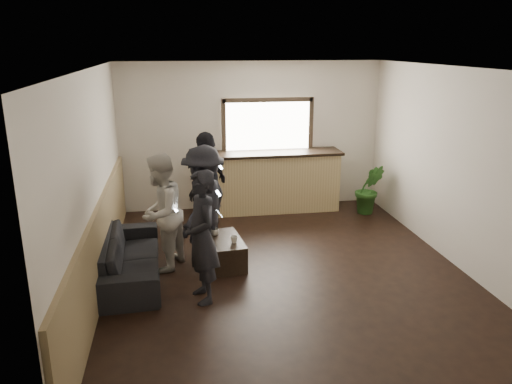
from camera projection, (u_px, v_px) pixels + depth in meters
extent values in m
cube|color=black|center=(284.00, 270.00, 7.10)|extent=(5.00, 6.00, 0.01)
cube|color=silver|center=(288.00, 68.00, 6.30)|extent=(5.00, 6.00, 0.01)
cube|color=beige|center=(252.00, 136.00, 9.54)|extent=(5.00, 0.01, 2.80)
cube|color=beige|center=(371.00, 272.00, 3.87)|extent=(5.00, 0.01, 2.80)
cube|color=beige|center=(93.00, 184.00, 6.31)|extent=(0.01, 6.00, 2.80)
cube|color=beige|center=(457.00, 168.00, 7.09)|extent=(0.01, 6.00, 2.80)
cube|color=#998156|center=(102.00, 246.00, 6.56)|extent=(0.06, 5.90, 1.10)
cube|color=tan|center=(270.00, 183.00, 9.53)|extent=(2.60, 0.60, 1.10)
cube|color=black|center=(270.00, 153.00, 9.36)|extent=(2.70, 0.68, 0.05)
cube|color=white|center=(267.00, 126.00, 9.49)|extent=(1.60, 0.06, 0.90)
cube|color=#3F3326|center=(268.00, 100.00, 9.32)|extent=(1.72, 0.08, 0.08)
cube|color=#3F3326|center=(224.00, 127.00, 9.33)|extent=(0.08, 0.08, 1.06)
cube|color=#3F3326|center=(311.00, 125.00, 9.59)|extent=(0.08, 0.08, 1.06)
imported|color=black|center=(129.00, 257.00, 6.83)|extent=(0.89, 2.08, 0.60)
cube|color=black|center=(224.00, 251.00, 7.26)|extent=(0.59, 0.93, 0.39)
imported|color=silver|center=(215.00, 232.00, 7.33)|extent=(0.18, 0.18, 0.10)
imported|color=silver|center=(234.00, 239.00, 7.06)|extent=(0.15, 0.15, 0.10)
imported|color=#2D6623|center=(369.00, 189.00, 9.37)|extent=(0.59, 0.51, 0.95)
imported|color=black|center=(202.00, 237.00, 6.08)|extent=(0.54, 0.69, 1.67)
cube|color=black|center=(218.00, 213.00, 6.08)|extent=(0.11, 0.09, 0.12)
cube|color=white|center=(218.00, 213.00, 6.07)|extent=(0.09, 0.08, 0.11)
imported|color=beige|center=(160.00, 213.00, 6.94)|extent=(0.93, 1.01, 1.67)
cube|color=black|center=(174.00, 208.00, 6.85)|extent=(0.11, 0.10, 0.12)
cube|color=white|center=(174.00, 208.00, 6.85)|extent=(0.10, 0.09, 0.11)
imported|color=black|center=(204.00, 204.00, 7.22)|extent=(1.10, 1.29, 1.73)
cube|color=black|center=(218.00, 192.00, 7.09)|extent=(0.11, 0.11, 0.12)
cube|color=white|center=(218.00, 192.00, 7.08)|extent=(0.10, 0.09, 0.11)
imported|color=black|center=(208.00, 188.00, 7.92)|extent=(0.94, 1.13, 1.80)
cube|color=black|center=(220.00, 166.00, 7.73)|extent=(0.12, 0.11, 0.12)
cube|color=white|center=(220.00, 166.00, 7.72)|extent=(0.10, 0.09, 0.11)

